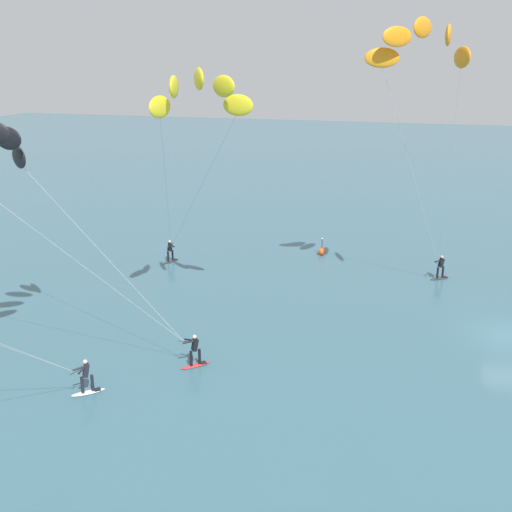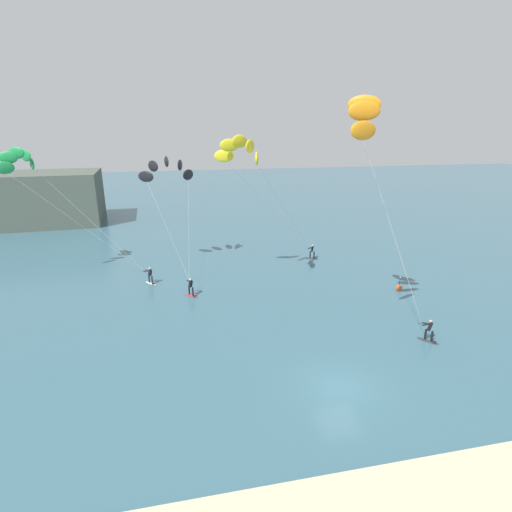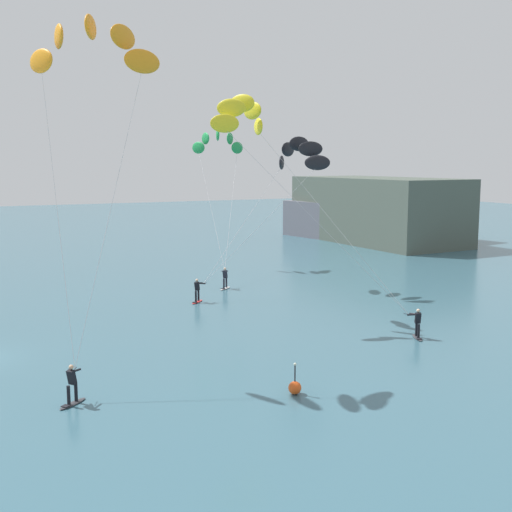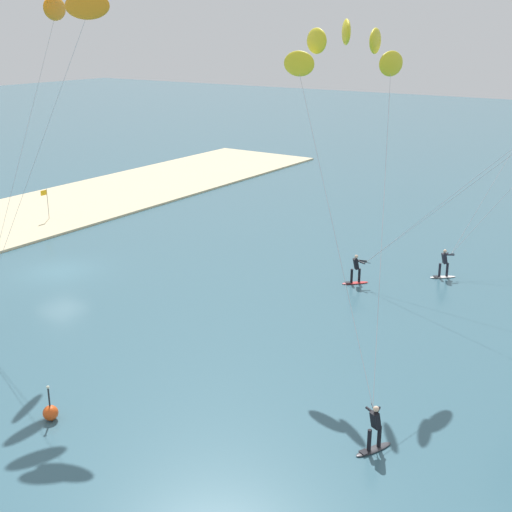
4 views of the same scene
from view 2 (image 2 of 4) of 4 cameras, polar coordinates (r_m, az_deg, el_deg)
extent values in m
plane|color=#386070|center=(25.14, 11.93, -18.00)|extent=(240.00, 240.00, 0.00)
ellipsoid|color=#333338|center=(31.60, 23.32, -11.03)|extent=(1.22, 1.39, 0.08)
cube|color=black|center=(31.50, 24.06, -11.13)|extent=(0.40, 0.40, 0.02)
cylinder|color=black|center=(31.45, 23.03, -10.24)|extent=(0.14, 0.14, 0.78)
cylinder|color=black|center=(31.36, 23.81, -10.44)|extent=(0.14, 0.14, 0.78)
cube|color=black|center=(31.10, 23.58, -9.22)|extent=(0.43, 0.44, 0.63)
sphere|color=tan|center=(30.92, 23.68, -8.52)|extent=(0.20, 0.20, 0.20)
cylinder|color=black|center=(30.92, 22.61, -8.93)|extent=(0.51, 0.26, 0.03)
cylinder|color=black|center=(30.87, 23.15, -8.99)|extent=(0.61, 0.12, 0.15)
cylinder|color=black|center=(31.06, 23.09, -8.81)|extent=(0.48, 0.50, 0.15)
ellipsoid|color=orange|center=(29.56, 14.80, 17.06)|extent=(1.01, 2.01, 1.10)
ellipsoid|color=orange|center=(28.71, 15.03, 19.22)|extent=(1.61, 1.70, 1.10)
ellipsoid|color=orange|center=(27.26, 15.21, 20.17)|extent=(1.97, 1.13, 1.10)
ellipsoid|color=orange|center=(25.78, 15.24, 19.37)|extent=(2.03, 0.39, 1.10)
ellipsoid|color=orange|center=(24.91, 15.09, 16.92)|extent=(2.01, 1.01, 1.10)
cylinder|color=#B2B2B7|center=(29.43, 18.83, 3.49)|extent=(3.75, 4.28, 12.78)
cylinder|color=#B2B2B7|center=(27.20, 19.28, 2.28)|extent=(5.67, 0.04, 12.78)
ellipsoid|color=white|center=(40.14, -14.77, -3.80)|extent=(1.25, 1.37, 0.08)
cube|color=black|center=(39.82, -14.40, -3.87)|extent=(0.40, 0.40, 0.02)
cylinder|color=black|center=(40.15, -15.01, -3.15)|extent=(0.14, 0.14, 0.78)
cylinder|color=black|center=(39.82, -14.62, -3.30)|extent=(0.14, 0.14, 0.78)
cube|color=black|center=(39.75, -14.90, -2.30)|extent=(0.44, 0.44, 0.63)
sphere|color=beige|center=(39.60, -14.94, -1.73)|extent=(0.20, 0.20, 0.20)
cylinder|color=black|center=(39.91, -15.64, -2.05)|extent=(0.53, 0.22, 0.03)
cylinder|color=black|center=(39.70, -15.34, -2.09)|extent=(0.60, 0.11, 0.15)
cylinder|color=black|center=(39.89, -15.22, -1.98)|extent=(0.51, 0.47, 0.15)
ellipsoid|color=#1E9347|center=(45.16, -29.34, 11.38)|extent=(0.95, 1.56, 1.10)
ellipsoid|color=#1E9347|center=(44.57, -30.02, 12.32)|extent=(1.37, 1.30, 1.10)
ellipsoid|color=#1E9347|center=(43.66, -31.00, 12.52)|extent=(1.58, 0.84, 1.10)
ellipsoid|color=#1E9347|center=(42.79, -31.87, 11.87)|extent=(1.58, 0.38, 1.10)
ellipsoid|color=#1E9347|center=(42.35, -32.25, 10.60)|extent=(1.56, 0.95, 1.10)
cylinder|color=#B2B2B7|center=(41.97, -22.82, 4.92)|extent=(10.01, 5.62, 9.47)
cylinder|color=#B2B2B7|center=(40.48, -24.09, 4.30)|extent=(11.25, 2.23, 9.47)
ellipsoid|color=#333338|center=(46.43, 7.99, -0.33)|extent=(1.52, 0.93, 0.08)
cube|color=black|center=(46.39, 8.50, -0.30)|extent=(0.37, 0.38, 0.02)
cylinder|color=black|center=(46.31, 7.74, 0.20)|extent=(0.14, 0.14, 0.78)
cylinder|color=black|center=(46.29, 8.28, 0.16)|extent=(0.14, 0.14, 0.78)
cube|color=black|center=(46.09, 8.05, 0.99)|extent=(0.41, 0.40, 0.63)
sphere|color=beige|center=(45.97, 8.07, 1.49)|extent=(0.20, 0.20, 0.20)
cylinder|color=black|center=(45.62, 7.65, 1.03)|extent=(0.47, 0.34, 0.03)
cylinder|color=black|center=(45.76, 7.97, 1.11)|extent=(0.41, 0.55, 0.15)
cylinder|color=black|center=(45.88, 7.75, 1.16)|extent=(0.61, 0.22, 0.15)
ellipsoid|color=yellow|center=(36.96, -4.60, 14.06)|extent=(1.79, 0.64, 1.10)
ellipsoid|color=yellow|center=(36.35, -3.83, 15.51)|extent=(1.79, 0.68, 1.10)
ellipsoid|color=yellow|center=(35.40, -2.39, 16.05)|extent=(1.63, 1.26, 1.10)
ellipsoid|color=yellow|center=(34.51, -0.85, 15.40)|extent=(1.23, 1.65, 1.10)
ellipsoid|color=yellow|center=(34.06, 0.08, 13.76)|extent=(0.64, 1.79, 1.10)
cylinder|color=#B2B2B7|center=(40.83, 2.26, 6.69)|extent=(10.10, 4.47, 10.43)
cylinder|color=#B2B2B7|center=(39.54, 4.46, 6.27)|extent=(7.82, 7.81, 10.43)
ellipsoid|color=red|center=(36.66, -9.23, -5.57)|extent=(1.31, 1.32, 0.08)
cube|color=black|center=(36.38, -8.75, -5.65)|extent=(0.40, 0.40, 0.02)
cylinder|color=black|center=(36.63, -9.52, -4.87)|extent=(0.14, 0.14, 0.78)
cylinder|color=black|center=(36.35, -9.01, -5.03)|extent=(0.14, 0.14, 0.78)
cube|color=black|center=(36.22, -9.32, -3.95)|extent=(0.44, 0.44, 0.63)
sphere|color=beige|center=(36.07, -9.35, -3.33)|extent=(0.20, 0.20, 0.20)
cylinder|color=black|center=(36.67, -9.51, -3.43)|extent=(0.12, 0.55, 0.03)
cylinder|color=black|center=(36.39, -9.59, -3.55)|extent=(0.39, 0.56, 0.15)
cylinder|color=black|center=(36.43, -9.26, -3.51)|extent=(0.22, 0.61, 0.15)
ellipsoid|color=black|center=(43.15, -9.66, 11.37)|extent=(1.35, 1.71, 1.10)
ellipsoid|color=black|center=(42.89, -10.80, 12.63)|extent=(0.74, 1.90, 1.10)
ellipsoid|color=black|center=(42.63, -12.67, 13.01)|extent=(0.62, 1.90, 1.10)
ellipsoid|color=black|center=(42.48, -14.49, 12.33)|extent=(1.26, 1.76, 1.10)
ellipsoid|color=black|center=(42.50, -15.46, 10.87)|extent=(1.71, 1.35, 1.10)
cylinder|color=#B2B2B7|center=(39.62, -9.58, 4.37)|extent=(0.78, 8.72, 8.11)
cylinder|color=#B2B2B7|center=(39.26, -12.67, 4.05)|extent=(3.52, 8.03, 8.11)
sphere|color=#EA5119|center=(39.50, 19.74, -4.29)|extent=(0.56, 0.56, 0.56)
cylinder|color=#262628|center=(39.28, 19.84, -3.44)|extent=(0.06, 0.06, 0.70)
sphere|color=#F2F2CC|center=(39.13, 19.90, -2.88)|extent=(0.12, 0.12, 0.12)
cube|color=#4C564C|center=(77.54, -31.43, 6.58)|extent=(19.67, 10.37, 5.05)
cube|color=#4C564C|center=(70.69, -30.57, 6.98)|extent=(23.37, 11.48, 7.84)
camera|label=1|loc=(32.63, -56.89, 9.17)|focal=41.23mm
camera|label=3|loc=(47.10, 55.68, 4.34)|focal=45.94mm
camera|label=4|loc=(60.11, 23.79, 15.66)|focal=48.94mm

